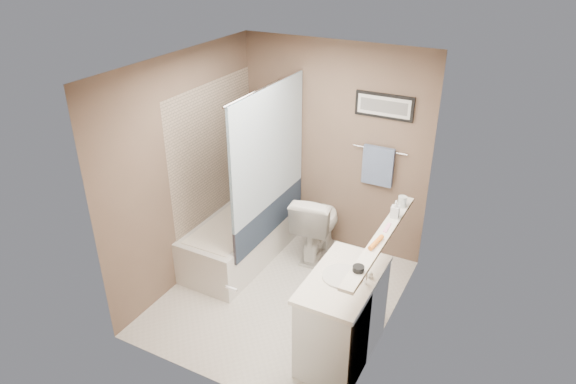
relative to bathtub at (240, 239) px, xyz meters
The scene contains 32 objects.
ground 0.89m from the bathtub, 28.28° to the right, with size 2.50×2.50×0.00m, color silver.
ceiling 2.29m from the bathtub, 28.28° to the right, with size 2.20×2.50×0.04m, color white.
wall_back 1.47m from the bathtub, 47.78° to the left, with size 2.20×0.04×2.40m, color brown.
wall_front 2.03m from the bathtub, 65.34° to the right, with size 2.20×0.04×2.40m, color brown.
wall_left 1.08m from the bathtub, 129.28° to the right, with size 0.04×2.50×2.40m, color brown.
wall_right 2.10m from the bathtub, 12.43° to the right, with size 0.04×2.50×2.40m, color brown.
tile_surround 0.83m from the bathtub, 164.25° to the left, with size 0.02×1.55×2.00m, color tan.
curtain_rod 1.84m from the bathtub, 15.41° to the left, with size 0.02×0.02×1.55m, color silver.
curtain_upper 1.21m from the bathtub, 15.41° to the left, with size 0.03×1.45×1.28m, color silver.
curtain_lower 0.49m from the bathtub, 15.41° to the left, with size 0.03×1.45×0.36m, color #243244.
mirror 2.36m from the bathtub, 16.74° to the right, with size 0.02×1.60×1.00m, color silver.
shelf 2.05m from the bathtub, 17.23° to the right, with size 0.12×1.60×0.03m, color silver.
towel_bar 1.86m from the bathtub, 31.97° to the left, with size 0.02×0.02×0.60m, color silver.
towel 1.75m from the bathtub, 31.33° to the left, with size 0.34×0.05×0.44m, color #8BA3CA.
art_frame 2.17m from the bathtub, 32.51° to the left, with size 0.62×0.03×0.26m, color black.
art_mat 2.17m from the bathtub, 32.07° to the left, with size 0.56×0.00×0.20m, color white.
art_image 2.17m from the bathtub, 31.97° to the left, with size 0.50×0.00×0.13m, color #595959.
door 2.23m from the bathtub, 51.69° to the right, with size 0.80×0.02×2.00m, color silver.
door_handle 2.01m from the bathtub, 58.67° to the right, with size 0.02×0.02×0.10m, color silver.
bathtub is the anchor object (origin of this frame).
tub_rim 0.25m from the bathtub, behind, with size 0.56×1.36×0.02m, color white.
toilet 0.90m from the bathtub, 34.01° to the left, with size 0.45×0.78×0.80m, color white.
vanity 1.83m from the bathtub, 28.55° to the right, with size 0.50×0.90×0.80m, color white.
countertop 1.90m from the bathtub, 28.71° to the right, with size 0.54×0.96×0.04m, color white.
sink_basin 1.90m from the bathtub, 28.86° to the right, with size 0.34×0.34×0.01m, color silver.
faucet_spout 2.08m from the bathtub, 26.07° to the right, with size 0.02×0.02×0.10m, color white.
faucet_knob 2.04m from the bathtub, 23.41° to the right, with size 0.05×0.05×0.05m, color white.
candle_bowl_near 2.27m from the bathtub, 31.52° to the right, with size 0.09×0.09×0.04m, color black.
hair_brush_front 2.11m from the bathtub, 21.20° to the right, with size 0.04×0.04×0.22m, color orange.
pink_comb 2.02m from the bathtub, 12.55° to the right, with size 0.03×0.16×0.01m, color #F898C0.
glass_jar 2.01m from the bathtub, ahead, with size 0.08×0.08×0.10m, color silver.
soap_bottle 2.03m from the bathtub, ahead, with size 0.07×0.07×0.16m, color #999999.
Camera 1 is at (2.02, -3.73, 3.40)m, focal length 32.00 mm.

